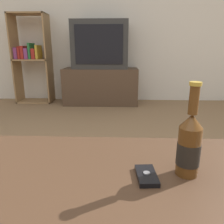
% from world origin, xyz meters
% --- Properties ---
extents(back_wall, '(8.00, 0.05, 2.60)m').
position_xyz_m(back_wall, '(0.00, 3.02, 1.30)').
color(back_wall, silver).
rests_on(back_wall, ground_plane).
extents(coffee_table, '(1.20, 0.71, 0.44)m').
position_xyz_m(coffee_table, '(0.00, 0.00, 0.38)').
color(coffee_table, '#422B1C').
rests_on(coffee_table, ground_plane).
extents(tv_stand, '(1.08, 0.43, 0.53)m').
position_xyz_m(tv_stand, '(-0.19, 2.73, 0.26)').
color(tv_stand, '#4C3828').
rests_on(tv_stand, ground_plane).
extents(television, '(0.78, 0.42, 0.65)m').
position_xyz_m(television, '(-0.19, 2.73, 0.85)').
color(television, '#2D2D2D').
rests_on(television, tv_stand).
extents(bookshelf, '(0.52, 0.30, 1.28)m').
position_xyz_m(bookshelf, '(-1.23, 2.81, 0.67)').
color(bookshelf, '#99754C').
rests_on(bookshelf, ground_plane).
extents(beer_bottle, '(0.07, 0.07, 0.27)m').
position_xyz_m(beer_bottle, '(0.30, 0.09, 0.54)').
color(beer_bottle, '#563314').
rests_on(beer_bottle, coffee_table).
extents(cell_phone, '(0.06, 0.10, 0.02)m').
position_xyz_m(cell_phone, '(0.18, 0.06, 0.45)').
color(cell_phone, black).
rests_on(cell_phone, coffee_table).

